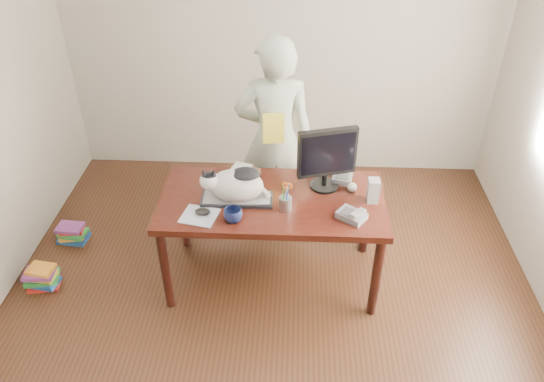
{
  "coord_description": "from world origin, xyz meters",
  "views": [
    {
      "loc": [
        0.15,
        -2.44,
        2.95
      ],
      "look_at": [
        0.0,
        0.55,
        0.85
      ],
      "focal_mm": 35.0,
      "sensor_mm": 36.0,
      "label": 1
    }
  ],
  "objects": [
    {
      "name": "phone",
      "position": [
        0.55,
        0.4,
        0.78
      ],
      "size": [
        0.23,
        0.21,
        0.08
      ],
      "rotation": [
        0.0,
        0.0,
        -0.63
      ],
      "color": "#5C5C60",
      "rests_on": "desk"
    },
    {
      "name": "desk",
      "position": [
        0.0,
        0.68,
        0.6
      ],
      "size": [
        1.6,
        0.8,
        0.75
      ],
      "color": "black",
      "rests_on": "ground"
    },
    {
      "name": "mousepad",
      "position": [
        -0.48,
        0.37,
        0.75
      ],
      "size": [
        0.27,
        0.26,
        0.01
      ],
      "rotation": [
        0.0,
        0.0,
        -0.21
      ],
      "color": "silver",
      "rests_on": "desk"
    },
    {
      "name": "book_pile_a",
      "position": [
        -1.75,
        0.4,
        0.09
      ],
      "size": [
        0.27,
        0.22,
        0.18
      ],
      "color": "#AE1F18",
      "rests_on": "ground"
    },
    {
      "name": "baseball",
      "position": [
        0.57,
        0.72,
        0.79
      ],
      "size": [
        0.07,
        0.07,
        0.07
      ],
      "rotation": [
        0.0,
        0.0,
        0.33
      ],
      "color": "white",
      "rests_on": "desk"
    },
    {
      "name": "speaker",
      "position": [
        0.7,
        0.61,
        0.84
      ],
      "size": [
        0.08,
        0.09,
        0.18
      ],
      "rotation": [
        0.0,
        0.0,
        0.01
      ],
      "color": "#949497",
      "rests_on": "desk"
    },
    {
      "name": "held_book",
      "position": [
        -0.02,
        1.09,
        1.05
      ],
      "size": [
        0.17,
        0.11,
        0.23
      ],
      "rotation": [
        0.0,
        0.0,
        0.09
      ],
      "color": "yellow",
      "rests_on": "person"
    },
    {
      "name": "coffee_mug",
      "position": [
        -0.25,
        0.33,
        0.8
      ],
      "size": [
        0.18,
        0.18,
        0.1
      ],
      "primitive_type": "imported",
      "rotation": [
        0.0,
        0.0,
        0.82
      ],
      "color": "#0C1333",
      "rests_on": "desk"
    },
    {
      "name": "keyboard",
      "position": [
        -0.25,
        0.56,
        0.76
      ],
      "size": [
        0.51,
        0.2,
        0.03
      ],
      "rotation": [
        0.0,
        0.0,
        0.02
      ],
      "color": "black",
      "rests_on": "desk"
    },
    {
      "name": "mouse",
      "position": [
        -0.46,
        0.39,
        0.77
      ],
      "size": [
        0.12,
        0.09,
        0.04
      ],
      "rotation": [
        0.0,
        0.0,
        -0.21
      ],
      "color": "black",
      "rests_on": "mousepad"
    },
    {
      "name": "book_stack",
      "position": [
        -0.23,
        0.88,
        0.79
      ],
      "size": [
        0.26,
        0.23,
        0.08
      ],
      "rotation": [
        0.0,
        0.0,
        -0.42
      ],
      "color": "#4C1914",
      "rests_on": "desk"
    },
    {
      "name": "calculator",
      "position": [
        0.51,
        0.86,
        0.78
      ],
      "size": [
        0.17,
        0.21,
        0.06
      ],
      "rotation": [
        0.0,
        0.0,
        -0.2
      ],
      "color": "#5C5C60",
      "rests_on": "desk"
    },
    {
      "name": "person",
      "position": [
        -0.02,
        1.26,
        0.86
      ],
      "size": [
        0.66,
        0.47,
        1.72
      ],
      "primitive_type": "imported",
      "rotation": [
        0.0,
        0.0,
        3.23
      ],
      "color": "silver",
      "rests_on": "ground"
    },
    {
      "name": "monitor",
      "position": [
        0.38,
        0.75,
        1.02
      ],
      "size": [
        0.42,
        0.26,
        0.48
      ],
      "rotation": [
        0.0,
        0.0,
        0.28
      ],
      "color": "black",
      "rests_on": "desk"
    },
    {
      "name": "book_pile_b",
      "position": [
        -1.72,
        0.95,
        0.07
      ],
      "size": [
        0.26,
        0.2,
        0.15
      ],
      "color": "navy",
      "rests_on": "ground"
    },
    {
      "name": "pen_cup",
      "position": [
        0.1,
        0.48,
        0.81
      ],
      "size": [
        0.11,
        0.11,
        0.23
      ],
      "rotation": [
        0.0,
        0.0,
        -0.25
      ],
      "color": "#95959B",
      "rests_on": "desk"
    },
    {
      "name": "room",
      "position": [
        0.0,
        0.0,
        1.35
      ],
      "size": [
        4.5,
        4.5,
        4.5
      ],
      "color": "black",
      "rests_on": "ground"
    },
    {
      "name": "cat",
      "position": [
        -0.26,
        0.56,
        0.89
      ],
      "size": [
        0.49,
        0.26,
        0.28
      ],
      "rotation": [
        0.0,
        0.0,
        0.02
      ],
      "color": "silver",
      "rests_on": "keyboard"
    }
  ]
}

